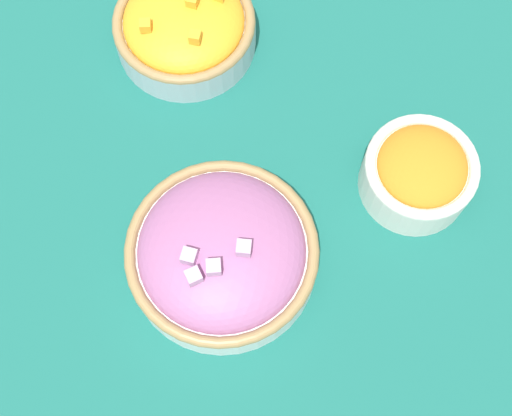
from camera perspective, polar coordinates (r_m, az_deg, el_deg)
ground_plane at (r=0.78m, az=-0.00°, el=-0.76°), size 3.00×3.00×0.00m
bowl_red_onion at (r=0.73m, az=-2.51°, el=-3.76°), size 0.20×0.20×0.08m
bowl_squash at (r=0.86m, az=-5.73°, el=14.24°), size 0.17×0.17×0.08m
bowl_carrots at (r=0.78m, az=12.92°, el=2.82°), size 0.12×0.12×0.07m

